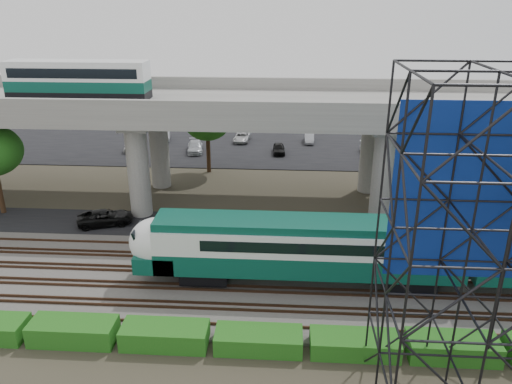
{
  "coord_description": "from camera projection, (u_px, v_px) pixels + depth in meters",
  "views": [
    {
      "loc": [
        2.27,
        -25.87,
        17.37
      ],
      "look_at": [
        0.19,
        6.0,
        4.86
      ],
      "focal_mm": 35.0,
      "sensor_mm": 36.0,
      "label": 1
    }
  ],
  "objects": [
    {
      "name": "parking_lot",
      "position": [
        269.0,
        146.0,
        62.08
      ],
      "size": [
        90.0,
        18.0,
        0.08
      ],
      "primitive_type": "cube",
      "color": "black",
      "rests_on": "ground"
    },
    {
      "name": "ballast_bed",
      "position": [
        249.0,
        283.0,
        32.33
      ],
      "size": [
        90.0,
        12.0,
        0.2
      ],
      "primitive_type": "cube",
      "color": "slate",
      "rests_on": "ground"
    },
    {
      "name": "trees",
      "position": [
        208.0,
        141.0,
        43.78
      ],
      "size": [
        40.94,
        16.94,
        7.69
      ],
      "color": "#382314",
      "rests_on": "ground"
    },
    {
      "name": "harbor_water",
      "position": [
        274.0,
        109.0,
        82.53
      ],
      "size": [
        140.0,
        40.0,
        0.03
      ],
      "primitive_type": "cube",
      "color": "#446270",
      "rests_on": "ground"
    },
    {
      "name": "suv",
      "position": [
        105.0,
        218.0,
        40.45
      ],
      "size": [
        4.82,
        3.33,
        1.22
      ],
      "primitive_type": "imported",
      "rotation": [
        0.0,
        0.0,
        1.9
      ],
      "color": "black",
      "rests_on": "service_road"
    },
    {
      "name": "ground",
      "position": [
        247.0,
        301.0,
        30.5
      ],
      "size": [
        140.0,
        140.0,
        0.0
      ],
      "primitive_type": "plane",
      "color": "#474233",
      "rests_on": "ground"
    },
    {
      "name": "commuter_train",
      "position": [
        342.0,
        247.0,
        30.96
      ],
      "size": [
        29.3,
        3.06,
        4.3
      ],
      "color": "black",
      "rests_on": "rail_tracks"
    },
    {
      "name": "overpass",
      "position": [
        248.0,
        112.0,
        42.45
      ],
      "size": [
        80.0,
        12.0,
        12.4
      ],
      "color": "#9E9B93",
      "rests_on": "ground"
    },
    {
      "name": "parked_cars",
      "position": [
        278.0,
        143.0,
        61.21
      ],
      "size": [
        34.22,
        9.73,
        1.31
      ],
      "color": "#B8B8B8",
      "rests_on": "parking_lot"
    },
    {
      "name": "hedge_strip",
      "position": [
        259.0,
        339.0,
        26.24
      ],
      "size": [
        34.6,
        1.8,
        1.2
      ],
      "color": "#145914",
      "rests_on": "ground"
    },
    {
      "name": "rail_tracks",
      "position": [
        249.0,
        280.0,
        32.26
      ],
      "size": [
        90.0,
        9.52,
        0.16
      ],
      "color": "#472D1E",
      "rests_on": "ballast_bed"
    },
    {
      "name": "service_road",
      "position": [
        257.0,
        227.0,
        40.25
      ],
      "size": [
        90.0,
        5.0,
        0.08
      ],
      "primitive_type": "cube",
      "color": "black",
      "rests_on": "ground"
    },
    {
      "name": "scaffold_tower",
      "position": [
        505.0,
        266.0,
        19.7
      ],
      "size": [
        9.36,
        6.36,
        15.0
      ],
      "color": "black",
      "rests_on": "ground"
    }
  ]
}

